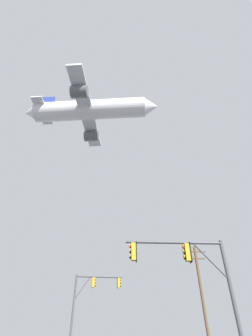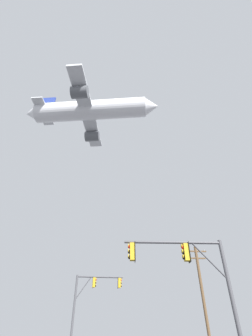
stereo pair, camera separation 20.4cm
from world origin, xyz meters
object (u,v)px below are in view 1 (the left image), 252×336
at_px(utility_pole, 201,291).
at_px(airplane, 90,110).
at_px(signal_pole_far, 91,293).
at_px(signal_pole_near, 191,267).

xyz_separation_m(utility_pole, airplane, (-13.61, 6.09, 30.96)).
bearing_deg(airplane, utility_pole, -24.11).
relative_size(utility_pole, airplane, 0.36).
bearing_deg(airplane, signal_pole_far, -56.64).
height_order(utility_pole, airplane, airplane).
bearing_deg(signal_pole_near, signal_pole_far, 113.53).
bearing_deg(signal_pole_far, signal_pole_near, -66.47).
relative_size(signal_pole_near, signal_pole_far, 0.90).
xyz_separation_m(signal_pole_near, utility_pole, (4.63, 12.20, 0.52)).
distance_m(signal_pole_near, utility_pole, 13.06).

